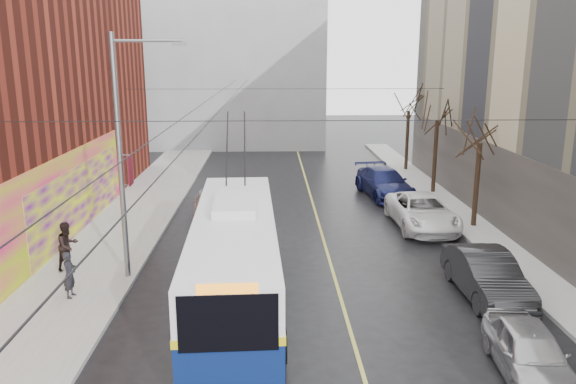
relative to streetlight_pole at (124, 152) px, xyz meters
name	(u,v)px	position (x,y,z in m)	size (l,w,h in m)	color
sidewalk_left	(99,259)	(-1.86, 2.00, -4.77)	(4.00, 60.00, 0.15)	gray
sidewalk_right	(507,255)	(15.14, 2.00, -4.77)	(2.00, 60.00, 0.15)	gray
lane_line	(324,243)	(7.64, 4.00, -4.84)	(0.12, 50.00, 0.01)	#BFB74C
building_far	(216,47)	(0.14, 34.99, 4.17)	(20.50, 12.10, 18.00)	gray
streetlight_pole	(124,152)	(0.00, 0.00, 0.00)	(2.65, 0.60, 9.00)	slate
catenary_wires	(233,102)	(3.60, 4.77, 1.40)	(18.00, 60.00, 0.22)	black
tree_near	(481,127)	(15.14, 6.00, 0.13)	(3.20, 3.20, 6.40)	black
tree_mid	(438,107)	(15.14, 13.00, 0.41)	(3.20, 3.20, 6.68)	black
tree_far	(409,100)	(15.14, 20.00, 0.30)	(3.20, 3.20, 6.57)	black
pigeons_flying	(213,83)	(3.19, 0.46, 2.41)	(5.68, 3.77, 1.93)	slate
trolleybus	(235,256)	(4.01, -2.06, -3.21)	(3.26, 12.55, 5.90)	#0A194C
parked_car_a	(529,352)	(11.94, -6.98, -4.15)	(1.64, 4.08, 1.39)	#ACACB1
parked_car_b	(486,275)	(12.69, -1.99, -4.04)	(1.70, 4.89, 1.61)	#252527
parked_car_c	(422,212)	(12.63, 6.22, -4.05)	(2.65, 5.74, 1.60)	white
parked_car_d	(384,183)	(12.02, 12.47, -4.01)	(2.34, 5.76, 1.67)	#151B4C
following_car	(211,206)	(2.20, 7.62, -4.06)	(1.87, 4.64, 1.58)	silver
pedestrian_a	(69,275)	(-1.64, -1.87, -3.89)	(0.59, 0.39, 1.62)	black
pedestrian_b	(68,246)	(-2.60, 0.79, -3.76)	(0.91, 0.71, 1.88)	black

